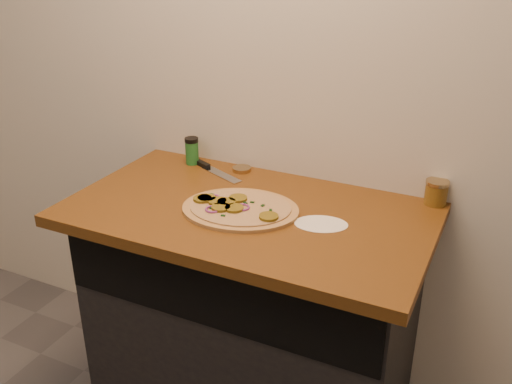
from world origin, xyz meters
The scene contains 8 objects.
cabinet centered at (0.00, 1.45, 0.43)m, with size 1.10×0.60×0.86m, color black.
countertop centered at (0.00, 1.42, 0.88)m, with size 1.20×0.70×0.04m, color brown.
pizza centered at (-0.02, 1.39, 0.91)m, with size 0.45×0.45×0.03m.
chefs_knife centered at (-0.28, 1.65, 0.91)m, with size 0.28×0.15×0.02m.
mason_jar_lid centered at (-0.17, 1.69, 0.91)m, with size 0.07×0.07×0.02m, color #A1885D.
salsa_jar centered at (0.55, 1.72, 0.94)m, with size 0.08×0.08×0.08m.
spice_shaker centered at (-0.38, 1.68, 0.95)m, with size 0.05×0.05×0.11m.
flour_spill centered at (0.26, 1.41, 0.90)m, with size 0.17×0.17×0.00m, color white.
Camera 1 is at (0.76, -0.10, 1.73)m, focal length 40.00 mm.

